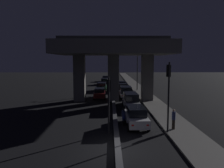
% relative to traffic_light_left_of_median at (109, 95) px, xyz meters
% --- Properties ---
extents(ground_plane, '(200.00, 200.00, 0.00)m').
position_rel_traffic_light_left_of_median_xyz_m(ground_plane, '(0.60, -3.37, -3.08)').
color(ground_plane, black).
extents(median_divider, '(0.40, 126.00, 0.24)m').
position_rel_traffic_light_left_of_median_xyz_m(median_divider, '(0.60, 31.63, -2.96)').
color(median_divider, '#4C4C51').
rests_on(median_divider, ground_plane).
extents(sidewalk_right, '(2.85, 126.00, 0.12)m').
position_rel_traffic_light_left_of_median_xyz_m(sidewalk_right, '(6.03, 24.63, -3.02)').
color(sidewalk_right, '#5B5956').
rests_on(sidewalk_right, ground_plane).
extents(elevated_overpass, '(16.21, 10.40, 9.33)m').
position_rel_traffic_light_left_of_median_xyz_m(elevated_overpass, '(0.60, 14.43, 3.93)').
color(elevated_overpass, slate).
rests_on(elevated_overpass, ground_plane).
extents(traffic_light_left_of_median, '(0.30, 0.49, 4.51)m').
position_rel_traffic_light_left_of_median_xyz_m(traffic_light_left_of_median, '(0.00, 0.00, 0.00)').
color(traffic_light_left_of_median, black).
rests_on(traffic_light_left_of_median, ground_plane).
extents(traffic_light_right_of_median, '(0.30, 0.49, 5.67)m').
position_rel_traffic_light_left_of_median_xyz_m(traffic_light_right_of_median, '(4.70, -0.01, 0.76)').
color(traffic_light_right_of_median, black).
rests_on(traffic_light_right_of_median, ground_plane).
extents(street_lamp, '(1.90, 0.32, 7.24)m').
position_rel_traffic_light_left_of_median_xyz_m(street_lamp, '(5.16, 25.26, 1.22)').
color(street_lamp, '#2D2D30').
rests_on(street_lamp, ground_plane).
extents(car_white_lead, '(1.95, 4.51, 1.74)m').
position_rel_traffic_light_left_of_median_xyz_m(car_white_lead, '(2.41, 1.88, -2.17)').
color(car_white_lead, silver).
rests_on(car_white_lead, ground_plane).
extents(car_silver_second, '(1.97, 4.46, 1.91)m').
position_rel_traffic_light_left_of_median_xyz_m(car_silver_second, '(2.65, 9.17, -2.09)').
color(car_silver_second, gray).
rests_on(car_silver_second, ground_plane).
extents(car_white_third, '(2.04, 4.00, 1.78)m').
position_rel_traffic_light_left_of_median_xyz_m(car_white_third, '(2.63, 17.08, -2.14)').
color(car_white_third, silver).
rests_on(car_white_third, ground_plane).
extents(car_black_fourth, '(2.17, 4.41, 1.55)m').
position_rel_traffic_light_left_of_median_xyz_m(car_black_fourth, '(2.57, 24.09, -2.29)').
color(car_black_fourth, black).
rests_on(car_black_fourth, ground_plane).
extents(car_silver_fifth, '(2.09, 4.12, 1.40)m').
position_rel_traffic_light_left_of_median_xyz_m(car_silver_fifth, '(2.57, 30.53, -2.36)').
color(car_silver_fifth, gray).
rests_on(car_silver_fifth, ground_plane).
extents(car_dark_red_lead_oncoming, '(1.97, 4.08, 1.59)m').
position_rel_traffic_light_left_of_median_xyz_m(car_dark_red_lead_oncoming, '(-1.50, 16.55, -2.26)').
color(car_dark_red_lead_oncoming, '#591414').
rests_on(car_dark_red_lead_oncoming, ground_plane).
extents(car_dark_green_second_oncoming, '(2.05, 4.77, 1.68)m').
position_rel_traffic_light_left_of_median_xyz_m(car_dark_green_second_oncoming, '(-1.48, 24.72, -2.20)').
color(car_dark_green_second_oncoming, black).
rests_on(car_dark_green_second_oncoming, ground_plane).
extents(car_black_third_oncoming, '(1.96, 4.81, 1.58)m').
position_rel_traffic_light_left_of_median_xyz_m(car_black_third_oncoming, '(-1.23, 36.68, -2.27)').
color(car_black_third_oncoming, black).
rests_on(car_black_third_oncoming, ground_plane).
extents(car_dark_blue_fourth_oncoming, '(1.89, 4.39, 1.58)m').
position_rel_traffic_light_left_of_median_xyz_m(car_dark_blue_fourth_oncoming, '(-1.19, 45.14, -2.26)').
color(car_dark_blue_fourth_oncoming, '#141938').
rests_on(car_dark_blue_fourth_oncoming, ground_plane).
extents(motorcycle_blue_filtering_near, '(0.32, 1.87, 1.44)m').
position_rel_traffic_light_left_of_median_xyz_m(motorcycle_blue_filtering_near, '(1.35, 2.82, -2.47)').
color(motorcycle_blue_filtering_near, black).
rests_on(motorcycle_blue_filtering_near, ground_plane).
extents(pedestrian_on_sidewalk, '(0.31, 0.31, 1.68)m').
position_rel_traffic_light_left_of_median_xyz_m(pedestrian_on_sidewalk, '(5.37, 0.60, -2.11)').
color(pedestrian_on_sidewalk, '#2D261E').
rests_on(pedestrian_on_sidewalk, sidewalk_right).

